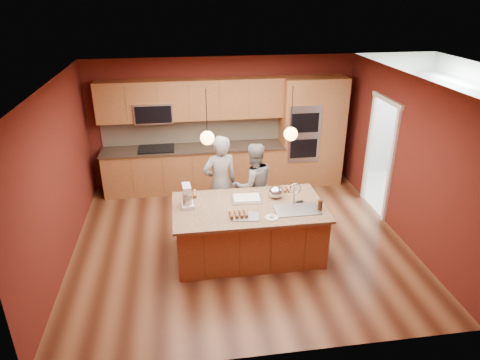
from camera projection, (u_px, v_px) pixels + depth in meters
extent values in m
plane|color=#442114|center=(240.00, 241.00, 7.29)|extent=(5.50, 5.50, 0.00)
plane|color=white|center=(240.00, 82.00, 6.17)|extent=(5.50, 5.50, 0.00)
plane|color=#551A13|center=(223.00, 122.00, 8.98)|extent=(5.50, 0.00, 5.50)
plane|color=#551A13|center=(275.00, 259.00, 4.48)|extent=(5.50, 0.00, 5.50)
plane|color=#551A13|center=(58.00, 178.00, 6.37)|extent=(0.00, 5.00, 5.00)
plane|color=#551A13|center=(404.00, 158.00, 7.09)|extent=(0.00, 5.00, 5.00)
cube|color=brown|center=(195.00, 169.00, 9.00)|extent=(3.70, 0.60, 0.90)
cube|color=#31251E|center=(194.00, 148.00, 8.80)|extent=(3.74, 0.64, 0.04)
cube|color=#C4B192|center=(192.00, 130.00, 8.94)|extent=(3.70, 0.03, 0.56)
cube|color=brown|center=(191.00, 100.00, 8.51)|extent=(3.70, 0.36, 0.80)
cube|color=black|center=(157.00, 149.00, 8.68)|extent=(0.72, 0.52, 0.03)
cube|color=#A7A8AE|center=(154.00, 112.00, 8.48)|extent=(0.76, 0.40, 0.40)
cube|color=brown|center=(300.00, 132.00, 9.00)|extent=(0.80, 0.60, 2.30)
cube|color=#A7A8AE|center=(304.00, 134.00, 8.71)|extent=(0.66, 0.04, 1.20)
cube|color=brown|center=(330.00, 131.00, 9.09)|extent=(0.50, 0.60, 2.30)
plane|color=silver|center=(406.00, 196.00, 8.85)|extent=(2.60, 2.60, 0.00)
plane|color=silver|center=(460.00, 131.00, 8.41)|extent=(0.00, 2.70, 2.70)
cube|color=silver|center=(457.00, 102.00, 8.14)|extent=(0.35, 2.40, 0.75)
cylinder|color=black|center=(207.00, 114.00, 5.90)|extent=(0.01, 0.01, 0.70)
sphere|color=#FF9A4B|center=(207.00, 138.00, 6.05)|extent=(0.20, 0.20, 0.20)
cylinder|color=black|center=(292.00, 110.00, 6.06)|extent=(0.01, 0.01, 0.70)
sphere|color=#FF9A4B|center=(291.00, 134.00, 6.21)|extent=(0.20, 0.20, 0.20)
cube|color=brown|center=(249.00, 231.00, 6.79)|extent=(2.24, 1.21, 0.82)
cube|color=tan|center=(249.00, 207.00, 6.61)|extent=(2.34, 1.31, 0.04)
cube|color=#A7A8AE|center=(297.00, 215.00, 6.52)|extent=(0.67, 0.39, 0.18)
imported|color=black|center=(220.00, 183.00, 7.37)|extent=(0.71, 0.57, 1.72)
imported|color=gray|center=(253.00, 185.00, 7.48)|extent=(0.87, 0.74, 1.55)
cube|color=silver|center=(187.00, 205.00, 6.57)|extent=(0.21, 0.26, 0.06)
cube|color=silver|center=(187.00, 193.00, 6.60)|extent=(0.10, 0.08, 0.24)
cube|color=silver|center=(186.00, 188.00, 6.47)|extent=(0.14, 0.25, 0.09)
cylinder|color=silver|center=(187.00, 202.00, 6.50)|extent=(0.14, 0.14, 0.13)
cube|color=silver|center=(247.00, 199.00, 6.78)|extent=(0.49, 0.37, 0.03)
cube|color=white|center=(247.00, 198.00, 6.78)|extent=(0.42, 0.31, 0.02)
cube|color=#A7A8AE|center=(246.00, 217.00, 6.28)|extent=(0.42, 0.33, 0.02)
ellipsoid|color=silver|center=(276.00, 192.00, 6.83)|extent=(0.24, 0.24, 0.20)
cylinder|color=silver|center=(272.00, 218.00, 6.25)|extent=(0.20, 0.20, 0.01)
cylinder|color=#351D0F|center=(320.00, 205.00, 6.46)|extent=(0.08, 0.08, 0.15)
cube|color=black|center=(300.00, 202.00, 6.72)|extent=(0.14, 0.10, 0.01)
cube|color=silver|center=(446.00, 178.00, 8.40)|extent=(0.74, 0.76, 1.04)
cube|color=silver|center=(426.00, 166.00, 9.01)|extent=(0.65, 0.67, 1.00)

